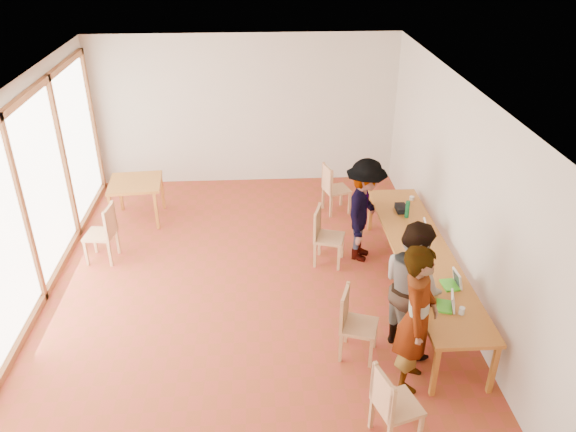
# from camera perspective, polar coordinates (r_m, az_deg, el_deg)

# --- Properties ---
(ground) EXTENTS (8.00, 8.00, 0.00)m
(ground) POSITION_cam_1_polar(r_m,az_deg,el_deg) (8.41, -4.18, -7.72)
(ground) COLOR #A23A27
(ground) RESTS_ON ground
(wall_back) EXTENTS (6.00, 0.10, 3.00)m
(wall_back) POSITION_cam_1_polar(r_m,az_deg,el_deg) (11.34, -4.33, 10.61)
(wall_back) COLOR beige
(wall_back) RESTS_ON ground
(wall_right) EXTENTS (0.10, 8.00, 3.00)m
(wall_right) POSITION_cam_1_polar(r_m,az_deg,el_deg) (8.12, 17.11, 1.93)
(wall_right) COLOR beige
(wall_right) RESTS_ON ground
(window_wall) EXTENTS (0.10, 8.00, 3.00)m
(window_wall) POSITION_cam_1_polar(r_m,az_deg,el_deg) (8.26, -25.55, 0.74)
(window_wall) COLOR white
(window_wall) RESTS_ON ground
(ceiling) EXTENTS (6.00, 8.00, 0.04)m
(ceiling) POSITION_cam_1_polar(r_m,az_deg,el_deg) (7.07, -5.04, 12.47)
(ceiling) COLOR white
(ceiling) RESTS_ON wall_back
(communal_table) EXTENTS (0.80, 4.00, 0.75)m
(communal_table) POSITION_cam_1_polar(r_m,az_deg,el_deg) (8.18, 13.46, -3.76)
(communal_table) COLOR #A87125
(communal_table) RESTS_ON ground
(side_table) EXTENTS (0.90, 0.90, 0.75)m
(side_table) POSITION_cam_1_polar(r_m,az_deg,el_deg) (10.37, -15.24, 2.98)
(side_table) COLOR #A87125
(side_table) RESTS_ON ground
(chair_near) EXTENTS (0.55, 0.55, 0.50)m
(chair_near) POSITION_cam_1_polar(r_m,az_deg,el_deg) (6.12, 10.34, -17.85)
(chair_near) COLOR tan
(chair_near) RESTS_ON ground
(chair_mid) EXTENTS (0.55, 0.55, 0.50)m
(chair_mid) POSITION_cam_1_polar(r_m,az_deg,el_deg) (7.06, 6.49, -10.12)
(chair_mid) COLOR tan
(chair_mid) RESTS_ON ground
(chair_far) EXTENTS (0.55, 0.55, 0.50)m
(chair_far) POSITION_cam_1_polar(r_m,az_deg,el_deg) (8.80, 3.59, -1.44)
(chair_far) COLOR tan
(chair_far) RESTS_ON ground
(chair_empty) EXTENTS (0.54, 0.54, 0.50)m
(chair_empty) POSITION_cam_1_polar(r_m,az_deg,el_deg) (10.33, 4.49, 3.25)
(chair_empty) COLOR tan
(chair_empty) RESTS_ON ground
(chair_spare) EXTENTS (0.49, 0.49, 0.51)m
(chair_spare) POSITION_cam_1_polar(r_m,az_deg,el_deg) (9.29, -18.09, -1.13)
(chair_spare) COLOR tan
(chair_spare) RESTS_ON ground
(person_near) EXTENTS (0.67, 0.80, 1.87)m
(person_near) POSITION_cam_1_polar(r_m,az_deg,el_deg) (6.57, 12.93, -10.10)
(person_near) COLOR gray
(person_near) RESTS_ON ground
(person_mid) EXTENTS (0.89, 1.02, 1.79)m
(person_mid) POSITION_cam_1_polar(r_m,az_deg,el_deg) (7.15, 12.50, -6.95)
(person_mid) COLOR gray
(person_mid) RESTS_ON ground
(person_far) EXTENTS (1.00, 1.26, 1.70)m
(person_far) POSITION_cam_1_polar(r_m,az_deg,el_deg) (8.85, 7.76, 0.55)
(person_far) COLOR gray
(person_far) RESTS_ON ground
(laptop_near) EXTENTS (0.28, 0.30, 0.21)m
(laptop_near) POSITION_cam_1_polar(r_m,az_deg,el_deg) (7.10, 16.00, -8.58)
(laptop_near) COLOR #4DD92B
(laptop_near) RESTS_ON communal_table
(laptop_mid) EXTENTS (0.24, 0.27, 0.21)m
(laptop_mid) POSITION_cam_1_polar(r_m,az_deg,el_deg) (7.50, 16.45, -6.43)
(laptop_mid) COLOR #4DD92B
(laptop_mid) RESTS_ON communal_table
(laptop_far) EXTENTS (0.27, 0.30, 0.23)m
(laptop_far) POSITION_cam_1_polar(r_m,az_deg,el_deg) (8.53, 13.48, -1.46)
(laptop_far) COLOR #4DD92B
(laptop_far) RESTS_ON communal_table
(yellow_mug) EXTENTS (0.13, 0.13, 0.09)m
(yellow_mug) POSITION_cam_1_polar(r_m,az_deg,el_deg) (7.96, 13.39, -3.94)
(yellow_mug) COLOR orange
(yellow_mug) RESTS_ON communal_table
(green_bottle) EXTENTS (0.07, 0.07, 0.28)m
(green_bottle) POSITION_cam_1_polar(r_m,az_deg,el_deg) (8.92, 12.02, 0.66)
(green_bottle) COLOR #116535
(green_bottle) RESTS_ON communal_table
(clear_glass) EXTENTS (0.07, 0.07, 0.09)m
(clear_glass) POSITION_cam_1_polar(r_m,az_deg,el_deg) (7.05, 17.24, -9.18)
(clear_glass) COLOR silver
(clear_glass) RESTS_ON communal_table
(condiment_cup) EXTENTS (0.08, 0.08, 0.06)m
(condiment_cup) POSITION_cam_1_polar(r_m,az_deg,el_deg) (9.54, 12.47, 1.78)
(condiment_cup) COLOR white
(condiment_cup) RESTS_ON communal_table
(pink_phone) EXTENTS (0.05, 0.10, 0.01)m
(pink_phone) POSITION_cam_1_polar(r_m,az_deg,el_deg) (8.61, 12.69, -1.50)
(pink_phone) COLOR #F6526F
(pink_phone) RESTS_ON communal_table
(black_pouch) EXTENTS (0.16, 0.26, 0.09)m
(black_pouch) POSITION_cam_1_polar(r_m,az_deg,el_deg) (9.14, 11.43, 0.77)
(black_pouch) COLOR black
(black_pouch) RESTS_ON communal_table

